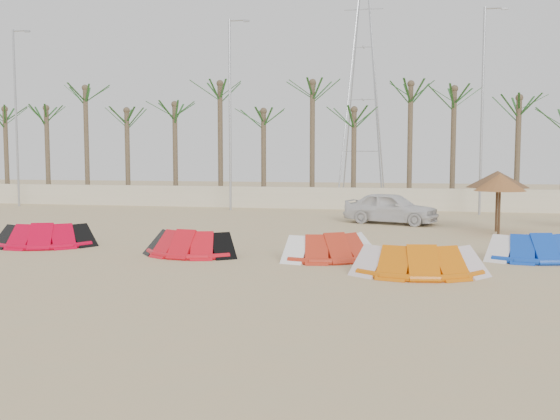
% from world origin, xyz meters
% --- Properties ---
extents(ground, '(120.00, 120.00, 0.00)m').
position_xyz_m(ground, '(0.00, 0.00, 0.00)').
color(ground, tan).
rests_on(ground, ground).
extents(boundary_wall, '(60.00, 0.30, 1.30)m').
position_xyz_m(boundary_wall, '(0.00, 22.00, 0.65)').
color(boundary_wall, beige).
rests_on(boundary_wall, ground).
extents(palm_line, '(52.00, 4.00, 7.70)m').
position_xyz_m(palm_line, '(0.67, 23.50, 6.44)').
color(palm_line, brown).
rests_on(palm_line, ground).
extents(lamp_a, '(1.25, 0.14, 11.00)m').
position_xyz_m(lamp_a, '(-19.96, 20.00, 5.77)').
color(lamp_a, '#A5A8AD').
rests_on(lamp_a, ground).
extents(lamp_b, '(1.25, 0.14, 11.00)m').
position_xyz_m(lamp_b, '(-5.96, 20.00, 5.77)').
color(lamp_b, '#A5A8AD').
rests_on(lamp_b, ground).
extents(lamp_c, '(1.25, 0.14, 11.00)m').
position_xyz_m(lamp_c, '(8.04, 20.00, 5.77)').
color(lamp_c, '#A5A8AD').
rests_on(lamp_c, ground).
extents(pylon, '(3.00, 3.00, 14.00)m').
position_xyz_m(pylon, '(1.00, 28.00, 0.00)').
color(pylon, '#A5A8AD').
rests_on(pylon, ground).
extents(kite_red_left, '(3.69, 2.45, 0.90)m').
position_xyz_m(kite_red_left, '(-8.02, 4.56, 0.42)').
color(kite_red_left, red).
rests_on(kite_red_left, ground).
extents(kite_red_mid, '(3.23, 1.85, 0.90)m').
position_xyz_m(kite_red_mid, '(-2.41, 3.72, 0.42)').
color(kite_red_mid, red).
rests_on(kite_red_mid, ground).
extents(kite_red_right, '(3.57, 2.71, 0.90)m').
position_xyz_m(kite_red_right, '(2.15, 3.88, 0.42)').
color(kite_red_right, red).
rests_on(kite_red_right, ground).
extents(kite_orange, '(3.62, 1.97, 0.90)m').
position_xyz_m(kite_orange, '(4.73, 1.95, 0.42)').
color(kite_orange, '#DC6507').
rests_on(kite_orange, ground).
extents(kite_blue, '(3.36, 2.17, 0.90)m').
position_xyz_m(kite_blue, '(8.24, 5.10, 0.42)').
color(kite_blue, '#0E3DB7').
rests_on(kite_blue, ground).
extents(parasol_left, '(2.58, 2.58, 2.56)m').
position_xyz_m(parasol_left, '(7.94, 12.36, 2.20)').
color(parasol_left, '#4C331E').
rests_on(parasol_left, ground).
extents(parasol_mid, '(2.04, 2.04, 2.48)m').
position_xyz_m(parasol_mid, '(7.90, 11.18, 2.12)').
color(parasol_mid, '#4C331E').
rests_on(parasol_mid, ground).
extents(car, '(4.69, 3.03, 1.48)m').
position_xyz_m(car, '(3.49, 14.54, 0.74)').
color(car, silver).
rests_on(car, ground).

